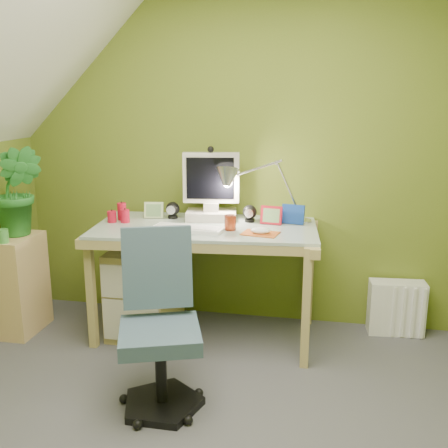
% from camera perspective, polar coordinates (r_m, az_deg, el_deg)
% --- Properties ---
extents(wall_back, '(3.20, 0.01, 2.40)m').
position_cam_1_polar(wall_back, '(3.69, 1.79, 7.50)').
color(wall_back, olive).
rests_on(wall_back, floor).
extents(desk, '(1.50, 0.84, 0.78)m').
position_cam_1_polar(desk, '(3.56, -1.97, -6.23)').
color(desk, tan).
rests_on(desk, floor).
extents(monitor, '(0.45, 0.30, 0.57)m').
position_cam_1_polar(monitor, '(3.56, -1.41, 5.00)').
color(monitor, beige).
rests_on(monitor, desk).
extents(speaker_left, '(0.11, 0.11, 0.11)m').
position_cam_1_polar(speaker_left, '(3.65, -5.60, 1.51)').
color(speaker_left, black).
rests_on(speaker_left, desk).
extents(speaker_right, '(0.11, 0.11, 0.11)m').
position_cam_1_polar(speaker_right, '(3.54, 2.82, 1.15)').
color(speaker_right, black).
rests_on(speaker_right, desk).
extents(keyboard, '(0.47, 0.19, 0.02)m').
position_cam_1_polar(keyboard, '(3.33, -3.91, -0.50)').
color(keyboard, white).
rests_on(keyboard, desk).
extents(mousepad, '(0.24, 0.19, 0.01)m').
position_cam_1_polar(mousepad, '(3.25, 3.97, -1.03)').
color(mousepad, '#B3511C').
rests_on(mousepad, desk).
extents(mouse, '(0.13, 0.10, 0.04)m').
position_cam_1_polar(mouse, '(3.24, 3.98, -0.73)').
color(mouse, white).
rests_on(mouse, mousepad).
extents(amber_tumbler, '(0.09, 0.09, 0.10)m').
position_cam_1_polar(amber_tumbler, '(3.32, 0.69, 0.15)').
color(amber_tumbler, '#9C3516').
rests_on(amber_tumbler, desk).
extents(candle_cluster, '(0.18, 0.17, 0.12)m').
position_cam_1_polar(candle_cluster, '(3.62, -11.29, 1.22)').
color(candle_cluster, red).
rests_on(candle_cluster, desk).
extents(photo_frame_red, '(0.14, 0.04, 0.12)m').
position_cam_1_polar(photo_frame_red, '(3.48, 5.17, 0.96)').
color(photo_frame_red, red).
rests_on(photo_frame_red, desk).
extents(photo_frame_blue, '(0.15, 0.05, 0.13)m').
position_cam_1_polar(photo_frame_blue, '(3.51, 7.52, 1.06)').
color(photo_frame_blue, navy).
rests_on(photo_frame_blue, desk).
extents(photo_frame_green, '(0.13, 0.04, 0.11)m').
position_cam_1_polar(photo_frame_green, '(3.67, -7.64, 1.51)').
color(photo_frame_green, '#BFD794').
rests_on(photo_frame_green, desk).
extents(desk_lamp, '(0.60, 0.31, 0.62)m').
position_cam_1_polar(desk_lamp, '(3.49, 5.86, 5.12)').
color(desk_lamp, silver).
rests_on(desk_lamp, desk).
extents(side_ledge, '(0.25, 0.39, 0.68)m').
position_cam_1_polar(side_ledge, '(3.90, -21.42, -6.13)').
color(side_ledge, tan).
rests_on(side_ledge, floor).
extents(potted_plant, '(0.38, 0.33, 0.61)m').
position_cam_1_polar(potted_plant, '(3.76, -21.53, 3.37)').
color(potted_plant, '#28782A').
rests_on(potted_plant, side_ledge).
extents(green_cup, '(0.08, 0.08, 0.09)m').
position_cam_1_polar(green_cup, '(3.66, -22.93, -1.22)').
color(green_cup, green).
rests_on(green_cup, side_ledge).
extents(task_chair, '(0.59, 0.59, 0.84)m').
position_cam_1_polar(task_chair, '(2.76, -7.00, -11.87)').
color(task_chair, '#384E5C').
rests_on(task_chair, floor).
extents(radiator, '(0.38, 0.18, 0.37)m').
position_cam_1_polar(radiator, '(3.84, 18.25, -8.64)').
color(radiator, white).
rests_on(radiator, floor).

